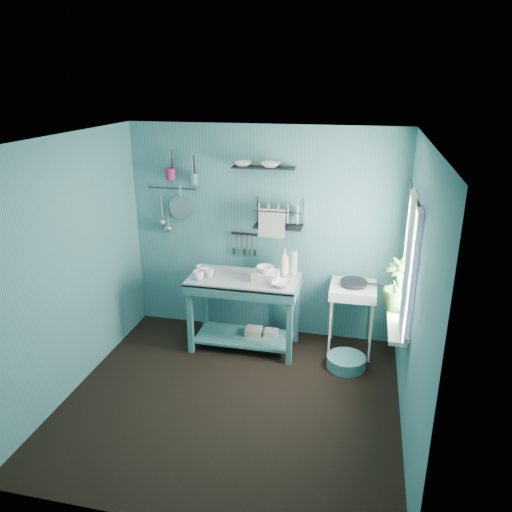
% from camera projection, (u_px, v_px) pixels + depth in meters
% --- Properties ---
extents(floor, '(3.20, 3.20, 0.00)m').
position_uv_depth(floor, '(232.00, 399.00, 4.90)').
color(floor, black).
rests_on(floor, ground).
extents(ceiling, '(3.20, 3.20, 0.00)m').
position_uv_depth(ceiling, '(227.00, 140.00, 4.05)').
color(ceiling, silver).
rests_on(ceiling, ground).
extents(wall_back, '(3.20, 0.00, 3.20)m').
position_uv_depth(wall_back, '(264.00, 233.00, 5.85)').
color(wall_back, '#3C777A').
rests_on(wall_back, ground).
extents(wall_front, '(3.20, 0.00, 3.20)m').
position_uv_depth(wall_front, '(165.00, 373.00, 3.09)').
color(wall_front, '#3C777A').
rests_on(wall_front, ground).
extents(wall_left, '(0.00, 3.00, 3.00)m').
position_uv_depth(wall_left, '(70.00, 268.00, 4.80)').
color(wall_left, '#3C777A').
rests_on(wall_left, ground).
extents(wall_right, '(0.00, 3.00, 3.00)m').
position_uv_depth(wall_right, '(415.00, 298.00, 4.14)').
color(wall_right, '#3C777A').
rests_on(wall_right, ground).
extents(work_counter, '(1.23, 0.62, 0.87)m').
position_uv_depth(work_counter, '(244.00, 313.00, 5.71)').
color(work_counter, '#387676').
rests_on(work_counter, floor).
extents(mug_left, '(0.12, 0.12, 0.10)m').
position_uv_depth(mug_left, '(198.00, 275.00, 5.50)').
color(mug_left, white).
rests_on(mug_left, work_counter).
extents(mug_mid, '(0.14, 0.14, 0.09)m').
position_uv_depth(mug_mid, '(210.00, 273.00, 5.57)').
color(mug_mid, white).
rests_on(mug_mid, work_counter).
extents(mug_right, '(0.17, 0.17, 0.10)m').
position_uv_depth(mug_right, '(201.00, 270.00, 5.65)').
color(mug_right, white).
rests_on(mug_right, work_counter).
extents(wash_tub, '(0.28, 0.22, 0.10)m').
position_uv_depth(wash_tub, '(266.00, 276.00, 5.48)').
color(wash_tub, silver).
rests_on(wash_tub, work_counter).
extents(tub_bowl, '(0.20, 0.19, 0.06)m').
position_uv_depth(tub_bowl, '(266.00, 269.00, 5.45)').
color(tub_bowl, white).
rests_on(tub_bowl, wash_tub).
extents(soap_bottle, '(0.11, 0.12, 0.30)m').
position_uv_depth(soap_bottle, '(284.00, 262.00, 5.61)').
color(soap_bottle, silver).
rests_on(soap_bottle, work_counter).
extents(water_bottle, '(0.09, 0.09, 0.28)m').
position_uv_depth(water_bottle, '(293.00, 263.00, 5.61)').
color(water_bottle, '#A2B0B5').
rests_on(water_bottle, work_counter).
extents(counter_bowl, '(0.22, 0.22, 0.05)m').
position_uv_depth(counter_bowl, '(281.00, 284.00, 5.32)').
color(counter_bowl, white).
rests_on(counter_bowl, work_counter).
extents(hotplate_stand, '(0.52, 0.52, 0.81)m').
position_uv_depth(hotplate_stand, '(351.00, 318.00, 5.65)').
color(hotplate_stand, white).
rests_on(hotplate_stand, floor).
extents(frying_pan, '(0.30, 0.30, 0.03)m').
position_uv_depth(frying_pan, '(354.00, 282.00, 5.50)').
color(frying_pan, black).
rests_on(frying_pan, hotplate_stand).
extents(knife_strip, '(0.32, 0.03, 0.03)m').
position_uv_depth(knife_strip, '(244.00, 234.00, 5.87)').
color(knife_strip, black).
rests_on(knife_strip, wall_back).
extents(dish_rack, '(0.56, 0.26, 0.32)m').
position_uv_depth(dish_rack, '(278.00, 214.00, 5.59)').
color(dish_rack, black).
rests_on(dish_rack, wall_back).
extents(upper_shelf, '(0.71, 0.21, 0.01)m').
position_uv_depth(upper_shelf, '(264.00, 168.00, 5.49)').
color(upper_shelf, black).
rests_on(upper_shelf, wall_back).
extents(shelf_bowl_left, '(0.23, 0.23, 0.05)m').
position_uv_depth(shelf_bowl_left, '(243.00, 167.00, 5.54)').
color(shelf_bowl_left, white).
rests_on(shelf_bowl_left, upper_shelf).
extents(shelf_bowl_right, '(0.23, 0.23, 0.05)m').
position_uv_depth(shelf_bowl_right, '(271.00, 163.00, 5.45)').
color(shelf_bowl_right, white).
rests_on(shelf_bowl_right, upper_shelf).
extents(utensil_cup_magenta, '(0.11, 0.11, 0.13)m').
position_uv_depth(utensil_cup_magenta, '(171.00, 174.00, 5.77)').
color(utensil_cup_magenta, '#991C5A').
rests_on(utensil_cup_magenta, wall_back).
extents(utensil_cup_teal, '(0.11, 0.11, 0.13)m').
position_uv_depth(utensil_cup_teal, '(194.00, 179.00, 5.73)').
color(utensil_cup_teal, '#3C6D7D').
rests_on(utensil_cup_teal, wall_back).
extents(colander, '(0.28, 0.03, 0.28)m').
position_uv_depth(colander, '(181.00, 208.00, 5.92)').
color(colander, '#9B9EA2').
rests_on(colander, wall_back).
extents(ladle_outer, '(0.01, 0.01, 0.30)m').
position_uv_depth(ladle_outer, '(162.00, 208.00, 5.99)').
color(ladle_outer, '#9B9EA2').
rests_on(ladle_outer, wall_back).
extents(ladle_inner, '(0.01, 0.01, 0.30)m').
position_uv_depth(ladle_inner, '(168.00, 214.00, 6.00)').
color(ladle_inner, '#9B9EA2').
rests_on(ladle_inner, wall_back).
extents(hook_rail, '(0.60, 0.01, 0.01)m').
position_uv_depth(hook_rail, '(172.00, 188.00, 5.88)').
color(hook_rail, black).
rests_on(hook_rail, wall_back).
extents(window_glass, '(0.00, 1.10, 1.10)m').
position_uv_depth(window_glass, '(412.00, 262.00, 4.51)').
color(window_glass, white).
rests_on(window_glass, wall_right).
extents(windowsill, '(0.16, 0.95, 0.04)m').
position_uv_depth(windowsill, '(396.00, 320.00, 4.72)').
color(windowsill, white).
rests_on(windowsill, wall_right).
extents(curtain, '(0.00, 1.35, 1.35)m').
position_uv_depth(curtain, '(407.00, 268.00, 4.23)').
color(curtain, white).
rests_on(curtain, wall_right).
extents(curtain_rod, '(0.02, 1.05, 0.02)m').
position_uv_depth(curtain_rod, '(414.00, 192.00, 4.30)').
color(curtain_rod, black).
rests_on(curtain_rod, wall_right).
extents(potted_plant, '(0.38, 0.38, 0.52)m').
position_uv_depth(potted_plant, '(398.00, 285.00, 4.81)').
color(potted_plant, '#346428').
rests_on(potted_plant, windowsill).
extents(storage_tin_large, '(0.18, 0.18, 0.22)m').
position_uv_depth(storage_tin_large, '(254.00, 337.00, 5.85)').
color(storage_tin_large, tan).
rests_on(storage_tin_large, floor).
extents(storage_tin_small, '(0.15, 0.15, 0.20)m').
position_uv_depth(storage_tin_small, '(271.00, 338.00, 5.84)').
color(storage_tin_small, tan).
rests_on(storage_tin_small, floor).
extents(floor_basin, '(0.42, 0.42, 0.13)m').
position_uv_depth(floor_basin, '(346.00, 362.00, 5.41)').
color(floor_basin, teal).
rests_on(floor_basin, floor).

